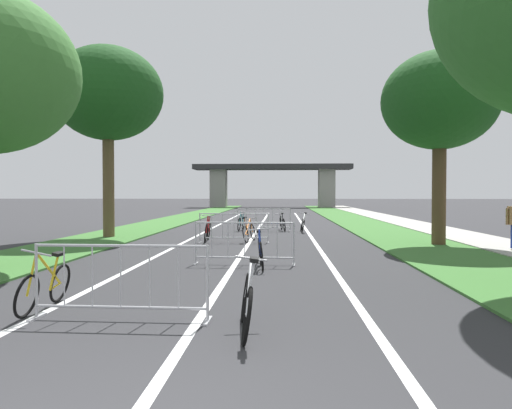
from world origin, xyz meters
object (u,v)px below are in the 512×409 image
bicycle_silver_1 (247,303)px  bicycle_black_4 (282,223)px  bicycle_yellow_0 (45,286)px  tree_right_oak_near (440,102)px  bicycle_red_2 (208,231)px  bicycle_white_7 (303,224)px  crowd_barrier_third (234,228)px  bicycle_blue_3 (261,252)px  bicycle_teal_5 (242,223)px  crowd_barrier_second (244,243)px  bicycle_orange_6 (249,232)px  tree_left_pine_near (108,95)px  crowd_barrier_fourth (264,220)px  crowd_barrier_nearest (121,283)px

bicycle_silver_1 → bicycle_black_4: 16.55m
bicycle_black_4 → bicycle_silver_1: bearing=-99.2°
bicycle_yellow_0 → tree_right_oak_near: bearing=-132.6°
bicycle_red_2 → bicycle_white_7: 5.62m
tree_right_oak_near → bicycle_yellow_0: (-8.78, -9.31, -4.43)m
crowd_barrier_third → bicycle_blue_3: bearing=-78.1°
bicycle_blue_3 → bicycle_teal_5: size_ratio=0.98×
crowd_barrier_second → bicycle_yellow_0: bearing=-119.2°
tree_right_oak_near → bicycle_orange_6: 7.86m
bicycle_red_2 → bicycle_blue_3: bicycle_red_2 is taller
tree_left_pine_near → crowd_barrier_second: bearing=-49.2°
bicycle_blue_3 → bicycle_white_7: bicycle_blue_3 is taller
crowd_barrier_fourth → bicycle_black_4: 0.97m
crowd_barrier_fourth → bicycle_silver_1: 16.13m
crowd_barrier_second → bicycle_white_7: (1.86, 9.89, -0.17)m
bicycle_yellow_0 → bicycle_red_2: 10.34m
bicycle_orange_6 → tree_right_oak_near: bearing=2.4°
tree_right_oak_near → bicycle_silver_1: 12.59m
tree_right_oak_near → crowd_barrier_second: 8.80m
bicycle_blue_3 → crowd_barrier_second: bearing=-49.6°
bicycle_teal_5 → bicycle_white_7: 3.00m
tree_left_pine_near → crowd_barrier_third: 7.38m
bicycle_teal_5 → bicycle_red_2: bearing=87.4°
tree_right_oak_near → bicycle_white_7: bearing=129.1°
bicycle_yellow_0 → bicycle_blue_3: bearing=-124.7°
bicycle_yellow_0 → bicycle_red_2: bearing=-94.0°
tree_left_pine_near → crowd_barrier_nearest: bearing=-69.2°
tree_left_pine_near → crowd_barrier_fourth: size_ratio=3.02×
crowd_barrier_nearest → crowd_barrier_third: same height
bicycle_black_4 → bicycle_orange_6: (-1.22, -5.23, 0.02)m
tree_left_pine_near → bicycle_yellow_0: (3.25, -11.51, -5.25)m
tree_left_pine_near → tree_right_oak_near: size_ratio=1.16×
tree_right_oak_near → bicycle_orange_6: bearing=171.3°
bicycle_yellow_0 → bicycle_teal_5: (1.65, 15.56, -0.00)m
crowd_barrier_third → bicycle_teal_5: bearing=92.1°
crowd_barrier_second → tree_right_oak_near: bearing=36.9°
tree_right_oak_near → bicycle_blue_3: 8.82m
tree_right_oak_near → bicycle_orange_6: tree_right_oak_near is taller
tree_left_pine_near → bicycle_silver_1: (6.35, -12.53, -5.23)m
crowd_barrier_third → crowd_barrier_second: bearing=-81.5°
bicycle_black_4 → bicycle_teal_5: size_ratio=1.00×
crowd_barrier_second → bicycle_yellow_0: size_ratio=1.54×
tree_left_pine_near → bicycle_yellow_0: 13.06m
crowd_barrier_fourth → bicycle_orange_6: crowd_barrier_fourth is taller
bicycle_silver_1 → bicycle_black_4: (0.48, 16.54, -0.04)m
crowd_barrier_second → bicycle_red_2: crowd_barrier_second is taller
crowd_barrier_third → bicycle_black_4: size_ratio=1.47×
bicycle_yellow_0 → bicycle_red_2: (0.85, 10.31, 0.03)m
bicycle_yellow_0 → bicycle_white_7: bearing=-106.4°
bicycle_silver_1 → bicycle_orange_6: (-0.74, 11.31, -0.02)m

